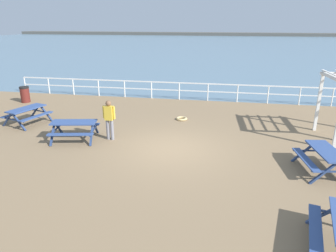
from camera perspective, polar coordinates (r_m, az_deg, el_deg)
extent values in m
cube|color=#846B4C|center=(11.97, 0.65, -4.60)|extent=(30.00, 24.00, 0.20)
cube|color=slate|center=(63.75, 9.19, 14.53)|extent=(142.00, 90.00, 0.01)
cube|color=#4C4C47|center=(106.67, 9.99, 16.19)|extent=(142.00, 6.00, 1.80)
cube|color=white|center=(19.00, 4.76, 7.88)|extent=(23.00, 0.06, 0.06)
cube|color=white|center=(19.10, 4.73, 6.49)|extent=(23.00, 0.05, 0.05)
cylinder|color=white|center=(23.25, -24.96, 6.91)|extent=(0.07, 0.07, 1.05)
cylinder|color=white|center=(22.28, -21.21, 6.94)|extent=(0.07, 0.07, 1.05)
cylinder|color=white|center=(21.41, -17.13, 6.94)|extent=(0.07, 0.07, 1.05)
cylinder|color=white|center=(20.66, -12.74, 6.90)|extent=(0.07, 0.07, 1.05)
cylinder|color=white|center=(20.03, -8.05, 6.81)|extent=(0.07, 0.07, 1.05)
cylinder|color=white|center=(19.55, -3.09, 6.66)|extent=(0.07, 0.07, 1.05)
cylinder|color=white|center=(19.22, 2.08, 6.46)|extent=(0.07, 0.07, 1.05)
cylinder|color=white|center=(19.04, 7.38, 6.20)|extent=(0.07, 0.07, 1.05)
cylinder|color=white|center=(19.03, 12.73, 5.88)|extent=(0.07, 0.07, 1.05)
cylinder|color=white|center=(19.18, 18.03, 5.52)|extent=(0.07, 0.07, 1.05)
cylinder|color=white|center=(19.50, 23.20, 5.12)|extent=(0.07, 0.07, 1.05)
cylinder|color=white|center=(19.96, 28.16, 4.69)|extent=(0.07, 0.07, 1.05)
cube|color=#334C84|center=(7.70, 25.65, -16.55)|extent=(0.64, 1.81, 0.04)
cube|color=navy|center=(8.42, 27.15, -14.17)|extent=(0.79, 0.25, 0.79)
cube|color=#334C84|center=(15.99, -24.77, 2.96)|extent=(1.18, 1.92, 0.05)
cube|color=#334C84|center=(16.55, -25.98, 2.19)|extent=(0.76, 1.80, 0.04)
cube|color=#334C84|center=(15.60, -23.19, 1.66)|extent=(0.76, 1.80, 0.04)
cube|color=navy|center=(16.84, -23.37, 2.56)|extent=(0.78, 0.30, 0.79)
cube|color=navy|center=(16.28, -21.66, 2.26)|extent=(0.78, 0.30, 0.79)
cube|color=navy|center=(16.55, -22.55, 2.56)|extent=(1.46, 0.48, 0.04)
cube|color=navy|center=(15.94, -27.58, 1.08)|extent=(0.78, 0.30, 0.79)
cube|color=navy|center=(15.35, -25.92, 0.71)|extent=(0.78, 0.30, 0.79)
cube|color=navy|center=(15.63, -26.79, 1.05)|extent=(1.46, 0.48, 0.04)
cube|color=#334C84|center=(13.13, -17.06, 0.68)|extent=(1.90, 1.04, 0.05)
cube|color=#334C84|center=(13.79, -16.26, 0.30)|extent=(1.82, 0.61, 0.04)
cube|color=#334C84|center=(12.67, -17.67, -1.50)|extent=(1.82, 0.61, 0.04)
cube|color=navy|center=(13.40, -13.28, -0.32)|extent=(0.24, 0.79, 0.79)
cube|color=navy|center=(12.71, -13.97, -1.43)|extent=(0.24, 0.79, 0.79)
cube|color=navy|center=(13.04, -13.63, -0.68)|extent=(0.36, 1.48, 0.04)
cube|color=navy|center=(13.82, -19.61, -0.34)|extent=(0.24, 0.79, 0.79)
cube|color=navy|center=(13.15, -20.60, -1.42)|extent=(0.24, 0.79, 0.79)
cube|color=navy|center=(13.47, -20.11, -0.68)|extent=(0.36, 1.48, 0.04)
cube|color=#334C84|center=(11.05, 27.33, -4.13)|extent=(0.96, 1.88, 0.05)
cube|color=#334C84|center=(10.91, 24.14, -5.64)|extent=(0.52, 1.82, 0.04)
cube|color=navy|center=(11.69, 23.85, -4.38)|extent=(0.80, 0.20, 0.79)
cube|color=navy|center=(11.99, 27.18, -4.31)|extent=(0.80, 0.20, 0.79)
cube|color=navy|center=(11.82, 25.57, -4.15)|extent=(1.49, 0.28, 0.04)
cube|color=navy|center=(10.39, 26.88, -7.74)|extent=(0.80, 0.20, 0.79)
cylinder|color=slate|center=(12.85, -10.32, -0.70)|extent=(0.14, 0.14, 0.85)
cylinder|color=slate|center=(12.92, -11.05, -0.64)|extent=(0.14, 0.14, 0.85)
cube|color=gold|center=(12.67, -10.88, 2.38)|extent=(0.35, 0.23, 0.58)
cylinder|color=gold|center=(12.58, -9.97, 2.45)|extent=(0.09, 0.09, 0.52)
cylinder|color=gold|center=(12.75, -11.80, 2.56)|extent=(0.09, 0.09, 0.52)
sphere|color=brown|center=(12.56, -10.99, 4.15)|extent=(0.23, 0.23, 0.23)
cube|color=white|center=(15.03, 26.09, 3.81)|extent=(0.12, 0.12, 2.50)
cube|color=white|center=(13.77, 28.32, 7.86)|extent=(0.29, 2.44, 0.12)
cube|color=white|center=(13.75, 28.40, 8.34)|extent=(0.26, 2.56, 0.04)
cylinder|color=#591E19|center=(20.47, -24.95, 5.19)|extent=(0.52, 0.52, 0.85)
cylinder|color=black|center=(20.38, -25.13, 6.48)|extent=(0.55, 0.55, 0.10)
torus|color=tan|center=(15.33, 2.55, 1.38)|extent=(0.55, 0.55, 0.11)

